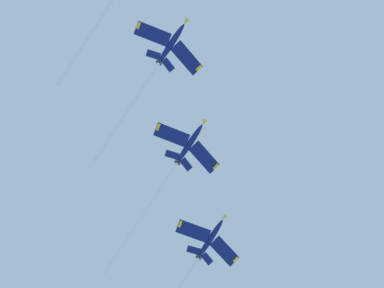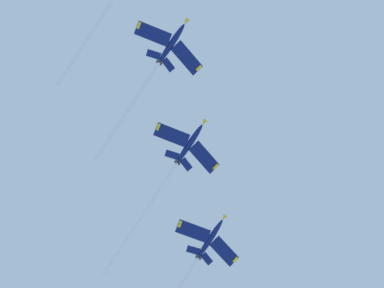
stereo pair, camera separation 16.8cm
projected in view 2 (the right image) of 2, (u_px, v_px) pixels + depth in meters
jet_second at (154, 71)px, 145.65m from camera, size 20.12×40.25×18.29m
jet_third at (176, 165)px, 148.72m from camera, size 20.13×43.80×20.72m
jet_fourth at (191, 269)px, 152.47m from camera, size 20.13×44.62×21.35m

